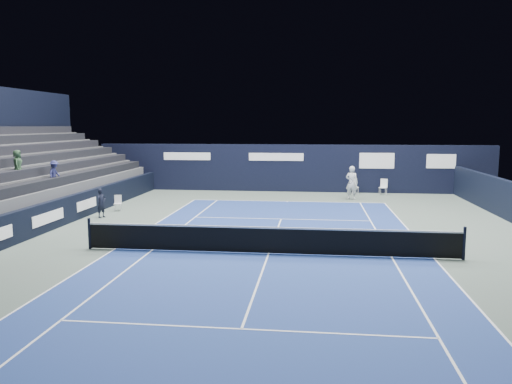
# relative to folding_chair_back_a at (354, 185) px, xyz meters

# --- Properties ---
(ground) EXTENTS (48.00, 48.00, 0.00)m
(ground) POSITION_rel_folding_chair_back_a_xyz_m (-4.04, -13.46, -0.58)
(ground) COLOR #4C5A50
(ground) RESTS_ON ground
(court_surface) EXTENTS (10.97, 23.77, 0.01)m
(court_surface) POSITION_rel_folding_chair_back_a_xyz_m (-4.04, -15.46, -0.57)
(court_surface) COLOR navy
(court_surface) RESTS_ON ground
(folding_chair_back_a) EXTENTS (0.54, 0.53, 1.02)m
(folding_chair_back_a) POSITION_rel_folding_chair_back_a_xyz_m (0.00, 0.00, 0.00)
(folding_chair_back_a) COLOR white
(folding_chair_back_a) RESTS_ON ground
(folding_chair_back_b) EXTENTS (0.57, 0.56, 1.00)m
(folding_chair_back_b) POSITION_rel_folding_chair_back_a_xyz_m (1.84, 0.01, -0.01)
(folding_chair_back_b) COLOR white
(folding_chair_back_b) RESTS_ON ground
(line_judge_chair) EXTENTS (0.43, 0.43, 0.81)m
(line_judge_chair) POSITION_rel_folding_chair_back_a_xyz_m (-12.53, -7.71, -0.12)
(line_judge_chair) COLOR silver
(line_judge_chair) RESTS_ON ground
(line_judge) EXTENTS (0.51, 0.60, 1.40)m
(line_judge) POSITION_rel_folding_chair_back_a_xyz_m (-12.56, -9.62, 0.12)
(line_judge) COLOR black
(line_judge) RESTS_ON ground
(court_markings) EXTENTS (11.03, 23.83, 0.00)m
(court_markings) POSITION_rel_folding_chair_back_a_xyz_m (-4.04, -15.46, -0.57)
(court_markings) COLOR white
(court_markings) RESTS_ON court_surface
(tennis_net) EXTENTS (12.90, 0.10, 1.10)m
(tennis_net) POSITION_rel_folding_chair_back_a_xyz_m (-4.04, -15.46, -0.07)
(tennis_net) COLOR black
(tennis_net) RESTS_ON ground
(back_sponsor_wall) EXTENTS (26.00, 0.63, 3.10)m
(back_sponsor_wall) POSITION_rel_folding_chair_back_a_xyz_m (-4.03, 1.04, 0.97)
(back_sponsor_wall) COLOR black
(back_sponsor_wall) RESTS_ON ground
(side_barrier_left) EXTENTS (0.33, 22.00, 1.20)m
(side_barrier_left) POSITION_rel_folding_chair_back_a_xyz_m (-13.54, -9.48, 0.02)
(side_barrier_left) COLOR black
(side_barrier_left) RESTS_ON ground
(spectator_stand) EXTENTS (6.00, 18.00, 6.40)m
(spectator_stand) POSITION_rel_folding_chair_back_a_xyz_m (-17.31, -8.48, 1.38)
(spectator_stand) COLOR #4A4A4D
(spectator_stand) RESTS_ON ground
(tennis_player) EXTENTS (0.85, 0.96, 1.99)m
(tennis_player) POSITION_rel_folding_chair_back_a_xyz_m (-0.31, -2.31, 0.42)
(tennis_player) COLOR silver
(tennis_player) RESTS_ON ground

